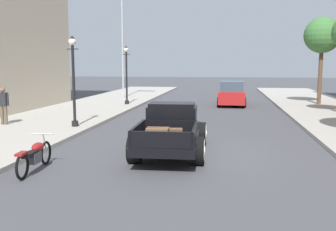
{
  "coord_description": "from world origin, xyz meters",
  "views": [
    {
      "loc": [
        1.23,
        -11.95,
        2.83
      ],
      "look_at": [
        -0.84,
        1.33,
        1.0
      ],
      "focal_mm": 40.82,
      "sensor_mm": 36.0,
      "label": 1
    }
  ],
  "objects_px": {
    "street_lamp_far": "(126,70)",
    "flagpole": "(125,26)",
    "motorcycle_parked": "(35,155)",
    "pedestrian_sidewalk_left": "(3,103)",
    "street_lamp_near": "(73,74)",
    "car_background_red": "(232,94)",
    "street_tree_third": "(322,36)",
    "hotrod_truck_black": "(172,128)"
  },
  "relations": [
    {
      "from": "street_lamp_far",
      "to": "street_tree_third",
      "type": "height_order",
      "value": "street_tree_third"
    },
    {
      "from": "street_lamp_far",
      "to": "flagpole",
      "type": "height_order",
      "value": "flagpole"
    },
    {
      "from": "motorcycle_parked",
      "to": "street_lamp_far",
      "type": "relative_size",
      "value": 0.55
    },
    {
      "from": "motorcycle_parked",
      "to": "pedestrian_sidewalk_left",
      "type": "distance_m",
      "value": 7.97
    },
    {
      "from": "car_background_red",
      "to": "flagpole",
      "type": "xyz_separation_m",
      "value": [
        -8.29,
        3.05,
        5.0
      ]
    },
    {
      "from": "flagpole",
      "to": "street_tree_third",
      "type": "xyz_separation_m",
      "value": [
        14.06,
        -2.81,
        -1.13
      ]
    },
    {
      "from": "street_lamp_far",
      "to": "street_tree_third",
      "type": "distance_m",
      "value": 13.06
    },
    {
      "from": "motorcycle_parked",
      "to": "car_background_red",
      "type": "xyz_separation_m",
      "value": [
        5.29,
        17.33,
        0.33
      ]
    },
    {
      "from": "hotrod_truck_black",
      "to": "car_background_red",
      "type": "height_order",
      "value": "car_background_red"
    },
    {
      "from": "hotrod_truck_black",
      "to": "pedestrian_sidewalk_left",
      "type": "distance_m",
      "value": 8.74
    },
    {
      "from": "pedestrian_sidewalk_left",
      "to": "flagpole",
      "type": "height_order",
      "value": "flagpole"
    },
    {
      "from": "motorcycle_parked",
      "to": "car_background_red",
      "type": "distance_m",
      "value": 18.12
    },
    {
      "from": "car_background_red",
      "to": "street_lamp_near",
      "type": "distance_m",
      "value": 13.05
    },
    {
      "from": "motorcycle_parked",
      "to": "flagpole",
      "type": "height_order",
      "value": "flagpole"
    },
    {
      "from": "street_lamp_far",
      "to": "pedestrian_sidewalk_left",
      "type": "bearing_deg",
      "value": -108.89
    },
    {
      "from": "street_lamp_near",
      "to": "street_tree_third",
      "type": "height_order",
      "value": "street_tree_third"
    },
    {
      "from": "flagpole",
      "to": "street_lamp_far",
      "type": "bearing_deg",
      "value": -74.31
    },
    {
      "from": "car_background_red",
      "to": "motorcycle_parked",
      "type": "bearing_deg",
      "value": -106.98
    },
    {
      "from": "pedestrian_sidewalk_left",
      "to": "street_tree_third",
      "type": "distance_m",
      "value": 19.76
    },
    {
      "from": "street_lamp_far",
      "to": "flagpole",
      "type": "xyz_separation_m",
      "value": [
        -1.36,
        4.83,
        3.39
      ]
    },
    {
      "from": "street_lamp_far",
      "to": "flagpole",
      "type": "distance_m",
      "value": 6.05
    },
    {
      "from": "car_background_red",
      "to": "street_lamp_near",
      "type": "height_order",
      "value": "street_lamp_near"
    },
    {
      "from": "street_lamp_far",
      "to": "street_tree_third",
      "type": "xyz_separation_m",
      "value": [
        12.7,
        2.02,
        2.26
      ]
    },
    {
      "from": "pedestrian_sidewalk_left",
      "to": "flagpole",
      "type": "xyz_separation_m",
      "value": [
        1.8,
        14.05,
        4.68
      ]
    },
    {
      "from": "street_lamp_near",
      "to": "pedestrian_sidewalk_left",
      "type": "bearing_deg",
      "value": 179.52
    },
    {
      "from": "pedestrian_sidewalk_left",
      "to": "flagpole",
      "type": "relative_size",
      "value": 0.18
    },
    {
      "from": "flagpole",
      "to": "car_background_red",
      "type": "bearing_deg",
      "value": -20.19
    },
    {
      "from": "motorcycle_parked",
      "to": "car_background_red",
      "type": "relative_size",
      "value": 0.49
    },
    {
      "from": "motorcycle_parked",
      "to": "street_tree_third",
      "type": "height_order",
      "value": "street_tree_third"
    },
    {
      "from": "flagpole",
      "to": "pedestrian_sidewalk_left",
      "type": "bearing_deg",
      "value": -97.3
    },
    {
      "from": "pedestrian_sidewalk_left",
      "to": "street_lamp_far",
      "type": "xyz_separation_m",
      "value": [
        3.16,
        9.22,
        1.3
      ]
    },
    {
      "from": "flagpole",
      "to": "motorcycle_parked",
      "type": "bearing_deg",
      "value": -81.61
    },
    {
      "from": "street_lamp_far",
      "to": "street_tree_third",
      "type": "bearing_deg",
      "value": 9.03
    },
    {
      "from": "flagpole",
      "to": "hotrod_truck_black",
      "type": "bearing_deg",
      "value": -70.38
    },
    {
      "from": "hotrod_truck_black",
      "to": "motorcycle_parked",
      "type": "relative_size",
      "value": 2.36
    },
    {
      "from": "car_background_red",
      "to": "street_lamp_near",
      "type": "bearing_deg",
      "value": -121.56
    },
    {
      "from": "hotrod_truck_black",
      "to": "street_tree_third",
      "type": "bearing_deg",
      "value": 61.91
    },
    {
      "from": "pedestrian_sidewalk_left",
      "to": "street_tree_third",
      "type": "height_order",
      "value": "street_tree_third"
    },
    {
      "from": "hotrod_truck_black",
      "to": "flagpole",
      "type": "height_order",
      "value": "flagpole"
    },
    {
      "from": "street_lamp_far",
      "to": "street_lamp_near",
      "type": "bearing_deg",
      "value": -89.02
    },
    {
      "from": "hotrod_truck_black",
      "to": "street_tree_third",
      "type": "height_order",
      "value": "street_tree_third"
    },
    {
      "from": "pedestrian_sidewalk_left",
      "to": "street_lamp_near",
      "type": "height_order",
      "value": "street_lamp_near"
    }
  ]
}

